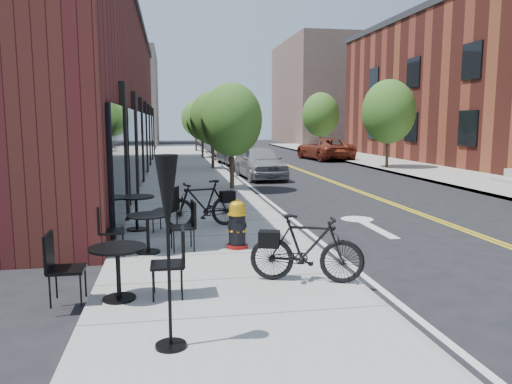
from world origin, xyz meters
TOP-DOWN VIEW (x-y plane):
  - ground at (0.00, 0.00)m, footprint 120.00×120.00m
  - sidewalk_near at (-2.00, 10.00)m, footprint 4.00×70.00m
  - sidewalk_far at (10.00, 10.00)m, footprint 4.00×70.00m
  - building_near at (-6.50, 14.00)m, footprint 5.00×28.00m
  - bg_building_left at (-8.00, 48.00)m, footprint 8.00×14.00m
  - bg_building_right at (16.00, 50.00)m, footprint 10.00×16.00m
  - tree_near_a at (-0.60, 9.00)m, footprint 2.20×2.20m
  - tree_near_b at (-0.60, 17.00)m, footprint 2.30×2.30m
  - tree_near_c at (-0.60, 25.00)m, footprint 2.10×2.10m
  - tree_near_d at (-0.60, 33.00)m, footprint 2.40×2.40m
  - tree_far_b at (8.60, 16.00)m, footprint 2.80×2.80m
  - tree_far_c at (8.60, 28.00)m, footprint 2.80×2.80m
  - fire_hydrant at (-1.59, 0.39)m, footprint 0.43×0.43m
  - bicycle_left at (-2.10, 2.39)m, footprint 1.89×0.94m
  - bicycle_right at (-0.82, -1.85)m, footprint 1.80×1.01m
  - bistro_set_a at (-3.57, -2.15)m, footprint 1.78×0.77m
  - bistro_set_b at (-3.27, 0.30)m, footprint 1.77×0.83m
  - bistro_set_c at (-3.60, 2.36)m, footprint 1.88×1.16m
  - patio_umbrella at (-2.88, -3.76)m, footprint 0.34×0.34m
  - parked_car_a at (1.17, 13.04)m, footprint 2.04×4.44m
  - parked_car_b at (0.90, 20.45)m, footprint 1.72×3.98m
  - parked_car_c at (1.40, 26.29)m, footprint 2.57×5.41m
  - parked_car_far at (7.40, 23.17)m, footprint 3.02×5.45m

SIDE VIEW (x-z plane):
  - ground at x=0.00m, z-range 0.00..0.00m
  - sidewalk_near at x=-2.00m, z-range 0.00..0.12m
  - sidewalk_far at x=10.00m, z-range 0.00..0.12m
  - fire_hydrant at x=-1.59m, z-range 0.09..1.05m
  - bistro_set_b at x=-3.27m, z-range 0.12..1.06m
  - bistro_set_a at x=-3.57m, z-range 0.12..1.09m
  - bistro_set_c at x=-3.60m, z-range 0.12..1.12m
  - parked_car_b at x=0.90m, z-range 0.00..1.28m
  - bicycle_right at x=-0.82m, z-range 0.12..1.16m
  - bicycle_left at x=-2.10m, z-range 0.12..1.21m
  - parked_car_far at x=7.40m, z-range 0.00..1.44m
  - parked_car_a at x=1.17m, z-range 0.00..1.47m
  - parked_car_c at x=1.40m, z-range 0.00..1.52m
  - patio_umbrella at x=-2.88m, z-range 0.57..2.67m
  - tree_near_c at x=-0.60m, z-range 0.69..4.37m
  - tree_near_a at x=-0.60m, z-range 0.70..4.51m
  - tree_near_b at x=-0.60m, z-range 0.72..4.70m
  - tree_near_d at x=-0.60m, z-range 0.73..4.85m
  - tree_far_b at x=8.60m, z-range 0.75..5.37m
  - tree_far_c at x=8.60m, z-range 0.75..5.37m
  - building_near at x=-6.50m, z-range 0.00..7.00m
  - bg_building_left at x=-8.00m, z-range 0.00..10.00m
  - bg_building_right at x=16.00m, z-range 0.00..12.00m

